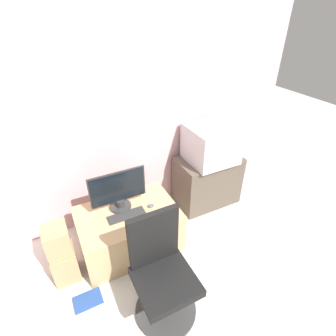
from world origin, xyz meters
TOP-DOWN VIEW (x-y plane):
  - ground_plane at (0.00, 0.00)m, footprint 12.00×12.00m
  - wall_back at (0.00, 1.32)m, footprint 4.40×0.05m
  - desk at (-0.08, 0.76)m, footprint 0.97×0.65m
  - side_stand at (1.05, 1.02)m, footprint 0.75×0.47m
  - main_monitor at (-0.11, 0.87)m, footprint 0.55×0.22m
  - keyboard at (-0.10, 0.72)m, footprint 0.36×0.11m
  - mouse at (0.16, 0.73)m, footprint 0.06×0.04m
  - crt_tv at (1.04, 1.00)m, footprint 0.52×0.50m
  - office_chair at (-0.06, 0.02)m, footprint 0.51×0.51m
  - cardboard_box_lower at (-0.74, 0.68)m, footprint 0.22×0.24m
  - cardboard_box_upper at (-0.74, 0.68)m, footprint 0.20×0.23m
  - book at (-0.63, 0.34)m, footprint 0.24×0.16m

SIDE VIEW (x-z plane):
  - ground_plane at x=0.00m, z-range 0.00..0.00m
  - book at x=-0.63m, z-range 0.00..0.02m
  - cardboard_box_lower at x=-0.74m, z-range 0.00..0.33m
  - desk at x=-0.08m, z-range 0.00..0.46m
  - side_stand at x=1.05m, z-range 0.00..0.63m
  - office_chair at x=-0.06m, z-range -0.08..0.85m
  - keyboard at x=-0.10m, z-range 0.46..0.47m
  - cardboard_box_upper at x=-0.74m, z-range 0.33..0.61m
  - mouse at x=0.16m, z-range 0.46..0.49m
  - main_monitor at x=-0.11m, z-range 0.46..0.87m
  - crt_tv at x=1.04m, z-range 0.63..1.05m
  - wall_back at x=0.00m, z-range 0.00..2.60m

